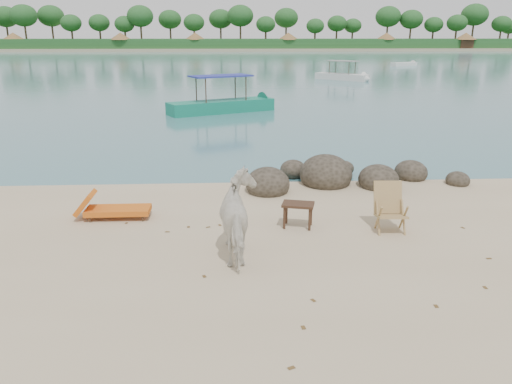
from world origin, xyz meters
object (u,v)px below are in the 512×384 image
side_table (298,217)px  boat_near (221,82)px  lounge_chair (118,208)px  boulders (335,177)px  cow (242,218)px  deck_chair (391,210)px

side_table → boat_near: boat_near is taller
lounge_chair → boat_near: boat_near is taller
boulders → cow: size_ratio=3.47×
boulders → lounge_chair: bearing=-155.9°
side_table → deck_chair: bearing=3.6°
cow → lounge_chair: (-2.79, 2.17, -0.50)m
side_table → cow: bearing=-117.8°
cow → boulders: bearing=-127.0°
cow → deck_chair: bearing=-168.7°
side_table → boat_near: (-1.89, 17.64, 1.36)m
lounge_chair → deck_chair: bearing=-11.1°
deck_chair → boat_near: 18.44m
lounge_chair → deck_chair: size_ratio=1.76×
boat_near → deck_chair: bearing=-104.3°
boulders → lounge_chair: size_ratio=3.50×
side_table → lounge_chair: 4.11m
boulders → cow: 5.42m
boulders → side_table: 3.59m
cow → deck_chair: cow is taller
boulders → side_table: (-1.50, -3.26, 0.06)m
boulders → deck_chair: (0.44, -3.63, 0.30)m
boulders → cow: cow is taller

